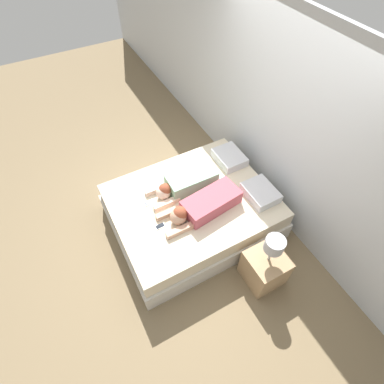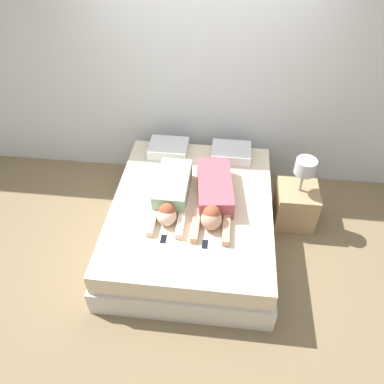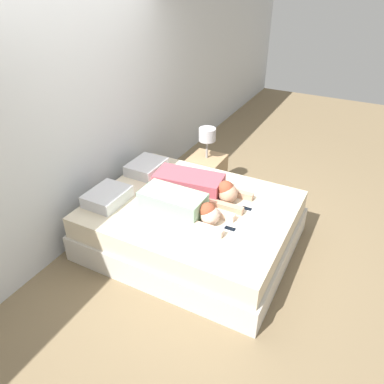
# 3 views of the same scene
# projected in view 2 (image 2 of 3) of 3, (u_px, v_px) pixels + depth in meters

# --- Properties ---
(ground_plane) EXTENTS (12.00, 12.00, 0.00)m
(ground_plane) POSITION_uv_depth(u_px,v_px,m) (192.00, 236.00, 4.19)
(ground_plane) COLOR #7F6B4C
(wall_back) EXTENTS (12.00, 0.06, 2.60)m
(wall_back) POSITION_uv_depth(u_px,v_px,m) (204.00, 79.00, 4.16)
(wall_back) COLOR silver
(wall_back) RESTS_ON ground_plane
(bed) EXTENTS (1.69, 2.08, 0.53)m
(bed) POSITION_uv_depth(u_px,v_px,m) (192.00, 220.00, 4.01)
(bed) COLOR beige
(bed) RESTS_ON ground_plane
(pillow_head_left) EXTENTS (0.45, 0.35, 0.13)m
(pillow_head_left) POSITION_uv_depth(u_px,v_px,m) (169.00, 149.00, 4.39)
(pillow_head_left) COLOR silver
(pillow_head_left) RESTS_ON bed
(pillow_head_right) EXTENTS (0.45, 0.35, 0.13)m
(pillow_head_right) POSITION_uv_depth(u_px,v_px,m) (231.00, 153.00, 4.33)
(pillow_head_right) COLOR silver
(pillow_head_right) RESTS_ON bed
(person_left) EXTENTS (0.35, 0.93, 0.22)m
(person_left) POSITION_uv_depth(u_px,v_px,m) (172.00, 193.00, 3.78)
(person_left) COLOR #8CBF99
(person_left) RESTS_ON bed
(person_right) EXTENTS (0.43, 1.07, 0.24)m
(person_right) POSITION_uv_depth(u_px,v_px,m) (214.00, 195.00, 3.76)
(person_right) COLOR #B24C59
(person_right) RESTS_ON bed
(cell_phone_left) EXTENTS (0.06, 0.12, 0.01)m
(cell_phone_left) POSITION_uv_depth(u_px,v_px,m) (164.00, 239.00, 3.47)
(cell_phone_left) COLOR silver
(cell_phone_left) RESTS_ON bed
(cell_phone_right) EXTENTS (0.06, 0.12, 0.01)m
(cell_phone_right) POSITION_uv_depth(u_px,v_px,m) (205.00, 245.00, 3.42)
(cell_phone_right) COLOR silver
(cell_phone_right) RESTS_ON bed
(nightstand) EXTENTS (0.44, 0.44, 0.88)m
(nightstand) POSITION_uv_depth(u_px,v_px,m) (296.00, 203.00, 4.17)
(nightstand) COLOR tan
(nightstand) RESTS_ON ground_plane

